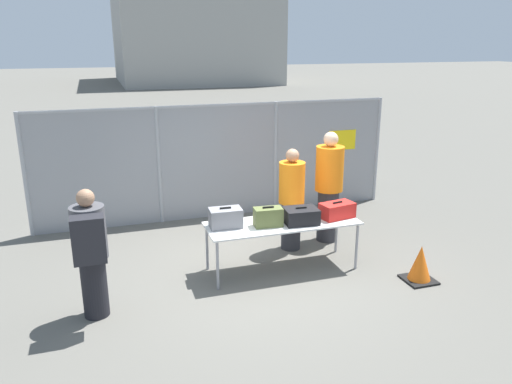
# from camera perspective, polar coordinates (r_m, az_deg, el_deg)

# --- Properties ---
(ground_plane) EXTENTS (120.00, 120.00, 0.00)m
(ground_plane) POSITION_cam_1_polar(r_m,az_deg,el_deg) (7.47, 0.77, -9.09)
(ground_plane) COLOR #605E56
(fence_section) EXTENTS (6.84, 0.07, 2.17)m
(fence_section) POSITION_cam_1_polar(r_m,az_deg,el_deg) (9.45, -4.11, 3.81)
(fence_section) COLOR #9EA0A5
(fence_section) RESTS_ON ground_plane
(inspection_table) EXTENTS (2.23, 0.78, 0.74)m
(inspection_table) POSITION_cam_1_polar(r_m,az_deg,el_deg) (7.29, 3.02, -3.84)
(inspection_table) COLOR silver
(inspection_table) RESTS_ON ground_plane
(suitcase_grey) EXTENTS (0.47, 0.30, 0.30)m
(suitcase_grey) POSITION_cam_1_polar(r_m,az_deg,el_deg) (7.06, -3.50, -2.97)
(suitcase_grey) COLOR slate
(suitcase_grey) RESTS_ON inspection_table
(suitcase_olive) EXTENTS (0.42, 0.25, 0.29)m
(suitcase_olive) POSITION_cam_1_polar(r_m,az_deg,el_deg) (7.08, 1.39, -2.87)
(suitcase_olive) COLOR #566033
(suitcase_olive) RESTS_ON inspection_table
(suitcase_black) EXTENTS (0.50, 0.39, 0.25)m
(suitcase_black) POSITION_cam_1_polar(r_m,az_deg,el_deg) (7.23, 5.16, -2.72)
(suitcase_black) COLOR black
(suitcase_black) RESTS_ON inspection_table
(suitcase_red) EXTENTS (0.54, 0.37, 0.25)m
(suitcase_red) POSITION_cam_1_polar(r_m,az_deg,el_deg) (7.52, 9.26, -2.08)
(suitcase_red) COLOR red
(suitcase_red) RESTS_ON inspection_table
(traveler_hooded) EXTENTS (0.40, 0.63, 1.64)m
(traveler_hooded) POSITION_cam_1_polar(r_m,az_deg,el_deg) (6.26, -18.38, -6.31)
(traveler_hooded) COLOR black
(traveler_hooded) RESTS_ON ground_plane
(security_worker_near) EXTENTS (0.41, 0.41, 1.67)m
(security_worker_near) POSITION_cam_1_polar(r_m,az_deg,el_deg) (7.98, 4.08, -0.72)
(security_worker_near) COLOR #2D2D33
(security_worker_near) RESTS_ON ground_plane
(security_worker_far) EXTENTS (0.46, 0.46, 1.87)m
(security_worker_far) POSITION_cam_1_polar(r_m,az_deg,el_deg) (8.37, 8.33, 0.72)
(security_worker_far) COLOR #2D2D33
(security_worker_far) RESTS_ON ground_plane
(utility_trailer) EXTENTS (4.46, 2.23, 0.68)m
(utility_trailer) POSITION_cam_1_polar(r_m,az_deg,el_deg) (12.22, 3.58, 3.34)
(utility_trailer) COLOR #B2B2B7
(utility_trailer) RESTS_ON ground_plane
(distant_hangar) EXTENTS (11.70, 12.51, 7.96)m
(distant_hangar) POSITION_cam_1_polar(r_m,az_deg,el_deg) (42.35, -7.40, 17.82)
(distant_hangar) COLOR #999993
(distant_hangar) RESTS_ON ground_plane
(traffic_cone) EXTENTS (0.42, 0.42, 0.53)m
(traffic_cone) POSITION_cam_1_polar(r_m,az_deg,el_deg) (7.47, 18.25, -7.91)
(traffic_cone) COLOR black
(traffic_cone) RESTS_ON ground_plane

